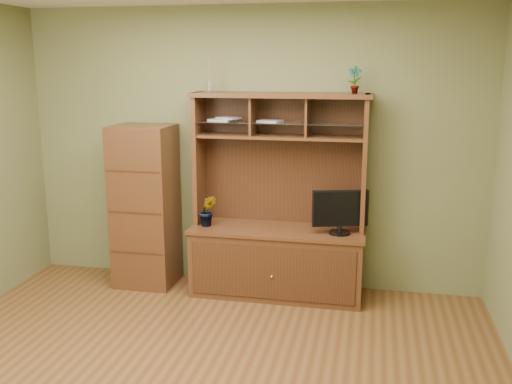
# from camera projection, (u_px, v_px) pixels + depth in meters

# --- Properties ---
(room) EXTENTS (4.54, 4.04, 2.74)m
(room) POSITION_uv_depth(u_px,v_px,m) (183.00, 193.00, 3.63)
(room) COLOR #593619
(room) RESTS_ON ground
(media_hutch) EXTENTS (1.66, 0.61, 1.90)m
(media_hutch) POSITION_uv_depth(u_px,v_px,m) (278.00, 241.00, 5.40)
(media_hutch) COLOR #452613
(media_hutch) RESTS_ON room
(monitor) EXTENTS (0.50, 0.20, 0.40)m
(monitor) POSITION_uv_depth(u_px,v_px,m) (340.00, 211.00, 5.13)
(monitor) COLOR black
(monitor) RESTS_ON media_hutch
(orchid_plant) EXTENTS (0.19, 0.16, 0.30)m
(orchid_plant) POSITION_uv_depth(u_px,v_px,m) (208.00, 211.00, 5.39)
(orchid_plant) COLOR #2F5F20
(orchid_plant) RESTS_ON media_hutch
(top_plant) EXTENTS (0.13, 0.09, 0.24)m
(top_plant) POSITION_uv_depth(u_px,v_px,m) (355.00, 80.00, 5.01)
(top_plant) COLOR #316021
(top_plant) RESTS_ON media_hutch
(reed_diffuser) EXTENTS (0.06, 0.06, 0.31)m
(reed_diffuser) POSITION_uv_depth(u_px,v_px,m) (210.00, 79.00, 5.27)
(reed_diffuser) COLOR silver
(reed_diffuser) RESTS_ON media_hutch
(magazines) EXTENTS (0.71, 0.22, 0.04)m
(magazines) POSITION_uv_depth(u_px,v_px,m) (239.00, 120.00, 5.30)
(magazines) COLOR #B0B0B5
(magazines) RESTS_ON media_hutch
(side_cabinet) EXTENTS (0.57, 0.52, 1.59)m
(side_cabinet) POSITION_uv_depth(u_px,v_px,m) (145.00, 206.00, 5.60)
(side_cabinet) COLOR #452613
(side_cabinet) RESTS_ON room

